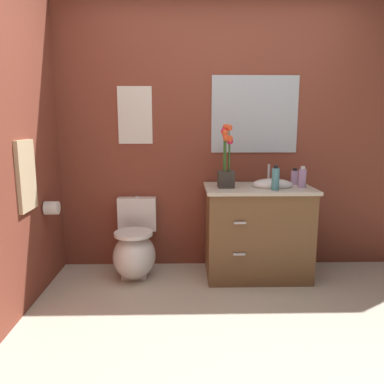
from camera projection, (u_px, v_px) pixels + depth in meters
name	position (u px, v px, depth m)	size (l,w,h in m)	color
ground_plane	(238.00, 349.00, 2.31)	(10.00, 10.00, 0.00)	beige
wall_back	(240.00, 136.00, 3.52)	(4.67, 0.05, 2.50)	brown
wall_left	(3.00, 142.00, 2.47)	(0.05, 4.02, 2.50)	brown
toilet	(135.00, 250.00, 3.39)	(0.38, 0.59, 0.69)	white
vanity_cabinet	(258.00, 231.00, 3.36)	(0.94, 0.56, 1.00)	brown
flower_vase	(226.00, 164.00, 3.22)	(0.14, 0.14, 0.54)	#38332D
soap_bottle	(275.00, 179.00, 3.11)	(0.06, 0.06, 0.21)	teal
lotion_bottle	(302.00, 178.00, 3.23)	(0.06, 0.06, 0.19)	#B28CBF
hand_wash_bottle	(295.00, 177.00, 3.39)	(0.07, 0.07, 0.15)	#B28CBF
wall_poster	(135.00, 115.00, 3.44)	(0.31, 0.01, 0.52)	silver
wall_mirror	(255.00, 114.00, 3.46)	(0.80, 0.01, 0.70)	#B2BCC6
hanging_towel	(26.00, 176.00, 2.74)	(0.03, 0.28, 0.52)	tan
toilet_paper_roll	(52.00, 208.00, 3.11)	(0.11, 0.11, 0.11)	white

